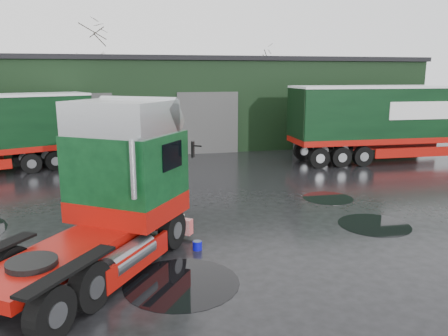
{
  "coord_description": "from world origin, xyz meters",
  "views": [
    {
      "loc": [
        -3.4,
        -14.02,
        5.14
      ],
      "look_at": [
        0.19,
        1.5,
        1.7
      ],
      "focal_mm": 35.0,
      "sensor_mm": 36.0,
      "label": 1
    }
  ],
  "objects_px": {
    "hero_tractor": "(81,193)",
    "wash_bucket": "(197,245)",
    "lorry_right": "(400,123)",
    "tree_back_a": "(93,78)",
    "tree_back_b": "(254,88)",
    "warehouse": "(193,100)"
  },
  "relations": [
    {
      "from": "warehouse",
      "to": "hero_tractor",
      "type": "relative_size",
      "value": 4.5
    },
    {
      "from": "lorry_right",
      "to": "hero_tractor",
      "type": "bearing_deg",
      "value": -53.49
    },
    {
      "from": "warehouse",
      "to": "tree_back_b",
      "type": "relative_size",
      "value": 4.32
    },
    {
      "from": "tree_back_b",
      "to": "hero_tractor",
      "type": "bearing_deg",
      "value": -113.72
    },
    {
      "from": "warehouse",
      "to": "tree_back_a",
      "type": "distance_m",
      "value": 12.9
    },
    {
      "from": "lorry_right",
      "to": "warehouse",
      "type": "bearing_deg",
      "value": -133.91
    },
    {
      "from": "warehouse",
      "to": "tree_back_a",
      "type": "bearing_deg",
      "value": 128.66
    },
    {
      "from": "hero_tractor",
      "to": "lorry_right",
      "type": "height_order",
      "value": "lorry_right"
    },
    {
      "from": "warehouse",
      "to": "wash_bucket",
      "type": "height_order",
      "value": "warehouse"
    },
    {
      "from": "lorry_right",
      "to": "tree_back_a",
      "type": "xyz_separation_m",
      "value": [
        -18.76,
        21.0,
        2.49
      ]
    },
    {
      "from": "warehouse",
      "to": "tree_back_b",
      "type": "height_order",
      "value": "tree_back_b"
    },
    {
      "from": "warehouse",
      "to": "lorry_right",
      "type": "xyz_separation_m",
      "value": [
        10.76,
        -11.0,
        -0.9
      ]
    },
    {
      "from": "wash_bucket",
      "to": "lorry_right",
      "type": "bearing_deg",
      "value": 37.6
    },
    {
      "from": "tree_back_b",
      "to": "wash_bucket",
      "type": "bearing_deg",
      "value": -109.68
    },
    {
      "from": "warehouse",
      "to": "wash_bucket",
      "type": "xyz_separation_m",
      "value": [
        -3.42,
        -21.92,
        -3.03
      ]
    },
    {
      "from": "hero_tractor",
      "to": "wash_bucket",
      "type": "xyz_separation_m",
      "value": [
        3.08,
        1.08,
        -2.11
      ]
    },
    {
      "from": "hero_tractor",
      "to": "tree_back_b",
      "type": "relative_size",
      "value": 0.96
    },
    {
      "from": "lorry_right",
      "to": "tree_back_a",
      "type": "bearing_deg",
      "value": -136.51
    },
    {
      "from": "wash_bucket",
      "to": "tree_back_a",
      "type": "xyz_separation_m",
      "value": [
        -4.58,
        31.92,
        4.62
      ]
    },
    {
      "from": "hero_tractor",
      "to": "lorry_right",
      "type": "relative_size",
      "value": 0.42
    },
    {
      "from": "wash_bucket",
      "to": "tree_back_a",
      "type": "distance_m",
      "value": 32.58
    },
    {
      "from": "warehouse",
      "to": "tree_back_a",
      "type": "height_order",
      "value": "tree_back_a"
    }
  ]
}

